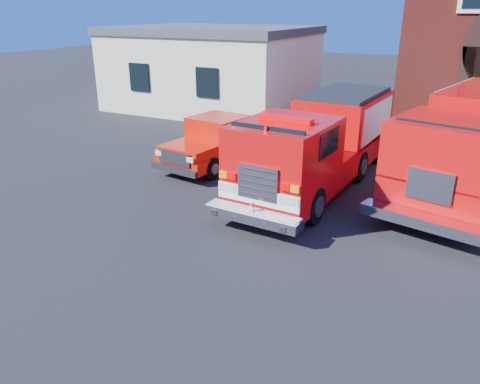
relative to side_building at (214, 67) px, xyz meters
The scene contains 4 objects.
ground 15.96m from the side_building, 55.30° to the right, with size 100.00×100.00×0.00m, color black.
side_building is the anchor object (origin of this frame).
fire_engine 13.32m from the side_building, 45.09° to the right, with size 2.94×8.80×2.67m.
pickup_truck 10.55m from the side_building, 58.01° to the right, with size 2.59×5.49×1.73m.
Camera 1 is at (4.62, -10.14, 5.27)m, focal length 35.00 mm.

